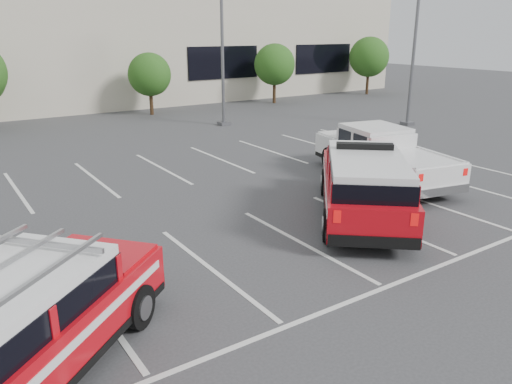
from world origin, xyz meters
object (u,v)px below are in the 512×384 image
(light_pole_right, at_px, (416,33))
(white_pickup, at_px, (381,160))
(tree_far_right, at_px, (369,58))
(light_pole_mid, at_px, (222,33))
(convention_building, at_px, (34,39))
(tree_right, at_px, (275,66))
(ladder_suv, at_px, (22,334))
(fire_chief_suv, at_px, (364,190))
(tree_mid_right, at_px, (151,76))

(light_pole_right, xyz_separation_m, white_pickup, (-9.89, -7.03, -4.41))
(tree_far_right, relative_size, light_pole_mid, 0.47)
(convention_building, distance_m, white_pickup, 29.76)
(tree_far_right, bearing_deg, tree_right, -180.00)
(tree_right, relative_size, ladder_suv, 0.81)
(convention_building, xyz_separation_m, fire_chief_suv, (2.46, -31.40, -3.84))
(tree_right, relative_size, fire_chief_suv, 0.72)
(tree_far_right, relative_size, light_pole_right, 0.47)
(tree_far_right, bearing_deg, light_pole_mid, -161.52)
(tree_mid_right, bearing_deg, fire_chief_suv, -96.47)
(tree_mid_right, xyz_separation_m, tree_far_right, (20.00, 0.00, 0.54))
(tree_far_right, height_order, light_pole_mid, light_pole_mid)
(tree_right, height_order, ladder_suv, tree_right)
(tree_mid_right, height_order, white_pickup, tree_mid_right)
(white_pickup, bearing_deg, tree_far_right, 57.17)
(light_pole_mid, height_order, fire_chief_suv, light_pole_mid)
(tree_mid_right, distance_m, light_pole_mid, 6.88)
(light_pole_mid, xyz_separation_m, light_pole_right, (9.00, -6.00, 0.00))
(light_pole_mid, bearing_deg, light_pole_right, -33.69)
(tree_mid_right, xyz_separation_m, light_pole_mid, (1.91, -6.05, 2.68))
(convention_building, distance_m, tree_far_right, 26.83)
(tree_far_right, xyz_separation_m, white_pickup, (-18.98, -19.08, -2.27))
(tree_right, xyz_separation_m, fire_chief_suv, (-12.45, -21.58, -1.89))
(light_pole_mid, relative_size, fire_chief_suv, 1.68)
(convention_building, relative_size, light_pole_mid, 5.86)
(light_pole_right, xyz_separation_m, ladder_suv, (-22.99, -11.75, -4.34))
(light_pole_mid, distance_m, ladder_suv, 23.02)
(tree_right, bearing_deg, white_pickup, -115.21)
(tree_mid_right, bearing_deg, white_pickup, -86.94)
(fire_chief_suv, height_order, ladder_suv, fire_chief_suv)
(fire_chief_suv, bearing_deg, tree_mid_right, 123.97)
(tree_far_right, relative_size, white_pickup, 0.73)
(tree_far_right, relative_size, fire_chief_suv, 0.79)
(ladder_suv, bearing_deg, tree_mid_right, 112.43)
(tree_right, height_order, light_pole_mid, light_pole_mid)
(tree_right, bearing_deg, fire_chief_suv, -119.98)
(fire_chief_suv, bearing_deg, convention_building, 134.92)
(tree_mid_right, distance_m, white_pickup, 19.18)
(tree_mid_right, distance_m, ladder_suv, 26.74)
(convention_building, distance_m, light_pole_right, 26.99)
(tree_mid_right, height_order, fire_chief_suv, tree_mid_right)
(convention_building, height_order, light_pole_right, convention_building)
(tree_far_right, distance_m, light_pole_mid, 19.19)
(convention_building, bearing_deg, tree_far_right, -21.51)
(light_pole_mid, xyz_separation_m, ladder_suv, (-13.99, -17.75, -4.34))
(tree_right, bearing_deg, convention_building, 146.63)
(tree_far_right, bearing_deg, convention_building, 158.49)
(light_pole_mid, height_order, ladder_suv, light_pole_mid)
(fire_chief_suv, bearing_deg, white_pickup, 76.21)
(light_pole_right, bearing_deg, ladder_suv, -152.92)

